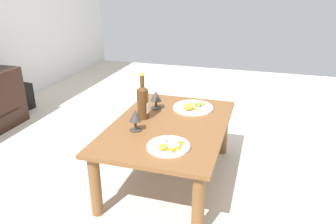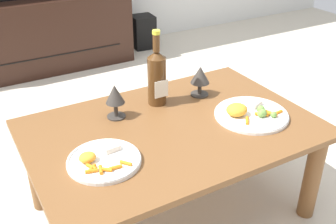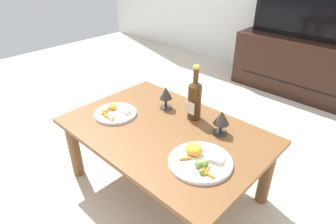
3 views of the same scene
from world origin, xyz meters
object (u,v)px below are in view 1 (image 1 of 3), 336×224
(goblet_right, at_px, (156,97))
(dining_table, at_px, (169,133))
(floor_speaker, at_px, (21,97))
(goblet_left, at_px, (135,117))
(dinner_plate_right, at_px, (193,107))
(dinner_plate_left, at_px, (168,146))
(wine_bottle, at_px, (143,101))

(goblet_right, bearing_deg, dining_table, -144.07)
(goblet_right, bearing_deg, floor_speaker, 71.52)
(floor_speaker, xyz_separation_m, goblet_left, (-0.98, -1.74, 0.38))
(dining_table, xyz_separation_m, floor_speaker, (0.83, 1.92, -0.21))
(dining_table, height_order, floor_speaker, dining_table)
(floor_speaker, relative_size, dinner_plate_right, 0.94)
(goblet_left, xyz_separation_m, goblet_right, (0.40, 0.00, -0.00))
(floor_speaker, bearing_deg, dinner_plate_left, -114.23)
(goblet_right, xyz_separation_m, dinner_plate_left, (-0.57, -0.27, -0.08))
(wine_bottle, bearing_deg, floor_speaker, 65.45)
(floor_speaker, distance_m, goblet_right, 1.87)
(dinner_plate_right, bearing_deg, wine_bottle, 133.11)
(dinner_plate_left, xyz_separation_m, dinner_plate_right, (0.64, 0.00, 0.00))
(floor_speaker, distance_m, dinner_plate_right, 2.09)
(wine_bottle, distance_m, goblet_right, 0.21)
(floor_speaker, height_order, dinner_plate_right, dinner_plate_right)
(dining_table, relative_size, goblet_right, 8.13)
(dinner_plate_left, bearing_deg, dining_table, 15.45)
(dining_table, height_order, goblet_right, goblet_right)
(floor_speaker, relative_size, wine_bottle, 0.87)
(goblet_left, xyz_separation_m, dinner_plate_right, (0.47, -0.26, -0.08))
(dining_table, distance_m, dinner_plate_right, 0.34)
(wine_bottle, xyz_separation_m, dinner_plate_right, (0.27, -0.29, -0.11))
(dinner_plate_right, bearing_deg, goblet_left, 150.76)
(dining_table, relative_size, goblet_left, 7.79)
(wine_bottle, bearing_deg, dinner_plate_right, -46.89)
(floor_speaker, bearing_deg, dining_table, -107.78)
(floor_speaker, bearing_deg, goblet_right, -102.96)
(goblet_left, height_order, dinner_plate_right, goblet_left)
(goblet_right, distance_m, dinner_plate_left, 0.63)
(dining_table, height_order, goblet_left, goblet_left)
(dinner_plate_right, bearing_deg, dining_table, 164.34)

